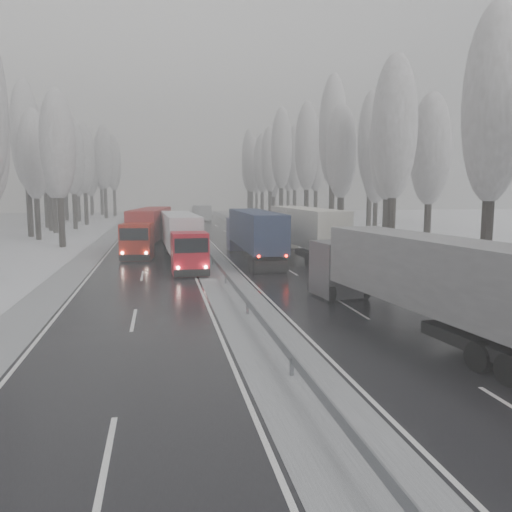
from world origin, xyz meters
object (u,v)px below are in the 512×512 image
object	(u,v)px
truck_red_red	(149,227)
truck_red_white	(181,235)
truck_blue_box	(253,232)
truck_cream_box	(302,229)
box_truck_distant	(201,213)
truck_grey_tarp	(414,275)

from	to	relation	value
truck_red_red	truck_red_white	bearing A→B (deg)	-64.42
truck_blue_box	truck_cream_box	world-z (taller)	truck_cream_box
truck_blue_box	box_truck_distant	size ratio (longest dim) A/B	1.95
truck_cream_box	truck_red_red	size ratio (longest dim) A/B	1.06
truck_cream_box	truck_grey_tarp	bearing A→B (deg)	-95.72
truck_blue_box	truck_grey_tarp	bearing A→B (deg)	-82.06
box_truck_distant	truck_red_red	world-z (taller)	truck_red_red
truck_blue_box	truck_red_white	bearing A→B (deg)	-178.88
truck_grey_tarp	truck_blue_box	xyz separation A→B (m)	(-2.79, 21.78, 0.09)
box_truck_distant	truck_red_white	distance (m)	57.61
truck_blue_box	box_truck_distant	xyz separation A→B (m)	(0.42, 57.20, -0.88)
truck_grey_tarp	truck_blue_box	size ratio (longest dim) A/B	0.97
box_truck_distant	truck_red_red	distance (m)	49.81
truck_red_white	truck_grey_tarp	bearing A→B (deg)	-70.52
truck_grey_tarp	truck_red_white	xyz separation A→B (m)	(-8.73, 21.73, -0.05)
truck_red_white	truck_red_red	world-z (taller)	truck_red_red
truck_blue_box	truck_cream_box	distance (m)	4.71
truck_cream_box	truck_red_white	distance (m)	10.58
truck_red_white	truck_red_red	distance (m)	8.70
truck_cream_box	truck_red_red	distance (m)	14.96
truck_grey_tarp	truck_red_white	world-z (taller)	truck_grey_tarp
truck_red_white	truck_red_red	xyz separation A→B (m)	(-2.67, 8.28, 0.09)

